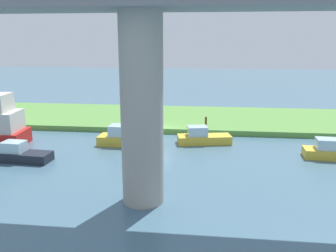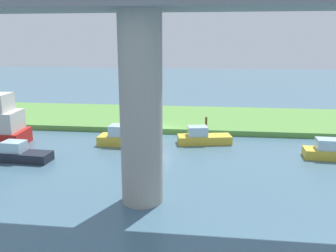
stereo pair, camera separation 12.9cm
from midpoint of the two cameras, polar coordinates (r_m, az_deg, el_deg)
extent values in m
plane|color=#476B7F|center=(33.35, -1.67, -1.27)|extent=(160.00, 160.00, 0.00)
cube|color=#5B9342|center=(39.07, -0.40, 1.32)|extent=(80.00, 12.00, 0.50)
cylinder|color=#9E998E|center=(18.41, -4.38, 2.39)|extent=(2.21, 2.21, 9.96)
cube|color=slate|center=(18.14, -4.69, 18.82)|extent=(60.56, 4.00, 0.50)
cylinder|color=#2D334C|center=(35.64, -2.96, 0.97)|extent=(0.29, 0.29, 0.55)
cylinder|color=blue|center=(35.52, -2.97, 1.88)|extent=(0.46, 0.46, 0.60)
sphere|color=tan|center=(35.44, -2.98, 2.54)|extent=(0.24, 0.24, 0.24)
cylinder|color=brown|center=(33.65, 5.95, 0.59)|extent=(0.20, 0.20, 1.04)
cube|color=gold|center=(29.97, -6.42, -2.29)|extent=(5.06, 1.93, 0.78)
cube|color=silver|center=(29.93, -7.70, -0.70)|extent=(1.85, 1.48, 0.89)
cube|color=gold|center=(29.18, 24.94, -4.04)|extent=(4.50, 1.79, 0.69)
cube|color=silver|center=(28.82, 23.96, -2.62)|extent=(1.65, 1.34, 0.79)
cube|color=#1E232D|center=(28.02, -22.41, -4.51)|extent=(4.36, 1.75, 0.67)
cube|color=silver|center=(28.13, -23.52, -3.03)|extent=(1.61, 1.30, 0.76)
cube|color=gold|center=(30.40, 5.68, -2.12)|extent=(4.69, 2.44, 0.69)
cube|color=silver|center=(30.11, 4.60, -0.79)|extent=(1.83, 1.56, 0.79)
camera|label=1|loc=(0.06, -90.13, -0.03)|focal=38.21mm
camera|label=2|loc=(0.06, 89.87, 0.03)|focal=38.21mm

